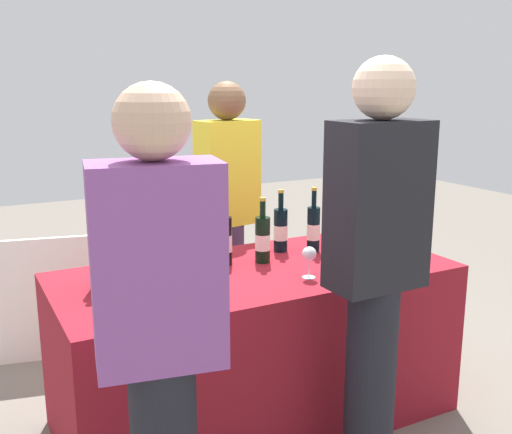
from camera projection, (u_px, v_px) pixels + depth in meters
ground_plane at (256, 415)px, 2.94m from camera, size 12.00×12.00×0.00m
tasting_table at (256, 345)px, 2.85m from camera, size 1.84×0.84×0.75m
wine_bottle_0 at (99, 261)px, 2.49m from camera, size 0.08×0.08×0.33m
wine_bottle_1 at (203, 242)px, 2.80m from camera, size 0.07×0.07×0.32m
wine_bottle_2 at (225, 240)px, 2.82m from camera, size 0.07×0.07×0.33m
wine_bottle_3 at (263, 239)px, 2.86m from camera, size 0.07×0.07×0.32m
wine_bottle_4 at (281, 229)px, 3.04m from camera, size 0.07×0.07×0.32m
wine_bottle_5 at (313, 229)px, 3.04m from camera, size 0.07×0.07×0.33m
wine_bottle_6 at (330, 226)px, 3.13m from camera, size 0.07×0.07×0.32m
wine_glass_0 at (143, 282)px, 2.32m from camera, size 0.07×0.07×0.13m
wine_glass_1 at (161, 269)px, 2.47m from camera, size 0.07×0.07×0.13m
wine_glass_2 at (309, 255)px, 2.63m from camera, size 0.06×0.06×0.14m
ice_bucket at (140, 265)px, 2.49m from camera, size 0.23×0.23×0.21m
server_pouring at (228, 207)px, 3.46m from camera, size 0.36×0.23×1.61m
guest_0 at (160, 336)px, 1.74m from camera, size 0.40×0.27×1.61m
guest_1 at (376, 261)px, 2.26m from camera, size 0.37×0.23×1.70m
menu_board at (48, 300)px, 3.46m from camera, size 0.62×0.16×0.74m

